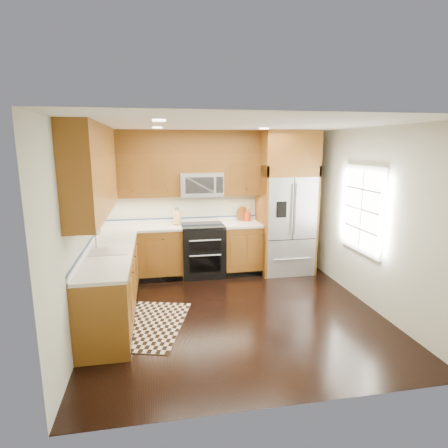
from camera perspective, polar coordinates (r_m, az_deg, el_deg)
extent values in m
plane|color=black|center=(5.49, 1.77, -13.34)|extent=(4.00, 4.00, 0.00)
cube|color=beige|center=(7.01, -1.63, 3.36)|extent=(4.00, 0.02, 2.60)
cube|color=beige|center=(5.05, -20.92, -0.78)|extent=(0.02, 4.00, 2.60)
cube|color=beige|center=(5.83, 21.44, 0.80)|extent=(0.02, 4.00, 2.60)
cube|color=white|center=(5.97, 20.35, 2.10)|extent=(0.04, 1.10, 1.30)
cube|color=white|center=(5.97, 20.27, 2.10)|extent=(0.02, 0.95, 1.15)
cube|color=brown|center=(6.82, -12.21, -4.47)|extent=(1.37, 0.60, 0.90)
cube|color=brown|center=(6.99, 2.77, -3.80)|extent=(0.72, 0.60, 0.90)
cube|color=brown|center=(5.43, -16.73, -9.00)|extent=(0.60, 2.40, 0.90)
cube|color=silver|center=(6.72, -6.07, -0.37)|extent=(2.85, 0.62, 0.04)
cube|color=silver|center=(5.28, -17.03, -4.22)|extent=(0.62, 2.40, 0.04)
cube|color=brown|center=(6.72, -6.33, 7.43)|extent=(2.85, 0.33, 0.75)
cube|color=brown|center=(5.13, -19.14, 5.49)|extent=(0.33, 2.40, 0.75)
cube|color=brown|center=(6.70, -6.44, 12.33)|extent=(2.85, 0.33, 0.40)
cube|color=brown|center=(5.11, -19.59, 11.91)|extent=(0.33, 2.40, 0.40)
cube|color=black|center=(6.83, -3.24, -4.09)|extent=(0.76, 0.64, 0.92)
cube|color=black|center=(6.72, -3.29, -0.20)|extent=(0.76, 0.60, 0.02)
cube|color=black|center=(6.49, -2.90, -3.49)|extent=(0.55, 0.01, 0.18)
cube|color=black|center=(6.58, -2.87, -6.18)|extent=(0.55, 0.01, 0.28)
cylinder|color=#B2B2B7|center=(6.43, -2.88, -2.52)|extent=(0.55, 0.02, 0.02)
cylinder|color=#B2B2B7|center=(6.51, -2.86, -4.82)|extent=(0.55, 0.02, 0.02)
cube|color=#B2B2B7|center=(6.73, -3.50, 6.08)|extent=(0.76, 0.40, 0.42)
cube|color=black|center=(6.53, -3.73, 5.90)|extent=(0.50, 0.01, 0.28)
cube|color=#B2B2B7|center=(7.05, 9.36, -0.06)|extent=(0.90, 0.74, 1.80)
cube|color=black|center=(6.64, 10.55, 2.24)|extent=(0.01, 0.01, 1.08)
cube|color=black|center=(6.56, 8.76, 2.19)|extent=(0.18, 0.01, 0.28)
cube|color=brown|center=(6.88, 5.70, 0.61)|extent=(0.04, 0.74, 2.00)
cube|color=brown|center=(7.20, 12.91, 0.86)|extent=(0.04, 0.74, 2.00)
cube|color=brown|center=(6.90, 9.73, 10.56)|extent=(0.98, 0.74, 0.80)
cube|color=#B2B2B7|center=(5.27, -17.05, -3.91)|extent=(0.50, 0.42, 0.02)
cylinder|color=#B2B2B7|center=(5.48, -18.96, -2.04)|extent=(0.02, 0.02, 0.28)
torus|color=#B2B2B7|center=(5.37, -19.18, -0.80)|extent=(0.18, 0.02, 0.18)
cube|color=black|center=(5.24, -11.22, -14.79)|extent=(1.20, 1.59, 0.01)
cube|color=tan|center=(6.79, -7.14, 0.96)|extent=(0.15, 0.18, 0.24)
cylinder|color=#B83116|center=(7.08, 3.60, 1.15)|extent=(0.14, 0.14, 0.17)
cylinder|color=brown|center=(7.12, 2.84, 0.61)|extent=(0.34, 0.34, 0.02)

